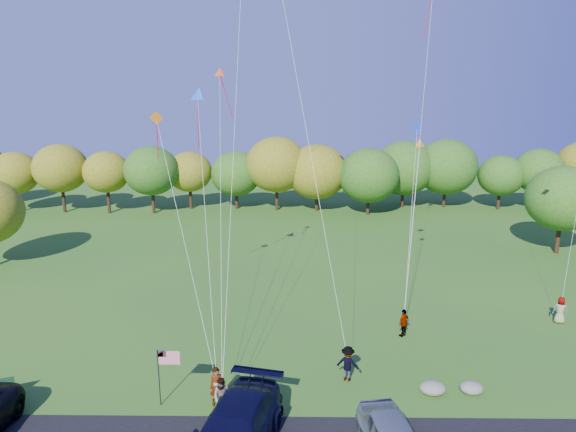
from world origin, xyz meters
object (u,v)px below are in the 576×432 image
flyer_c (348,363)px  flyer_a (217,386)px  flyer_e (560,310)px  flyer_d (404,323)px  trash_barrel (1,397)px  flyer_b (222,397)px

flyer_c → flyer_a: bearing=39.8°
flyer_e → flyer_d: bearing=28.5°
flyer_d → trash_barrel: 20.04m
flyer_c → trash_barrel: 15.41m
flyer_b → flyer_d: flyer_b is taller
flyer_c → trash_barrel: bearing=29.4°
flyer_b → flyer_d: bearing=53.9°
flyer_a → flyer_e: 20.83m
flyer_a → trash_barrel: 9.35m
flyer_a → flyer_e: bearing=2.9°
flyer_a → flyer_b: (0.33, -0.72, -0.04)m
flyer_b → trash_barrel: (-9.66, 0.40, -0.35)m
flyer_e → flyer_c: bearing=43.6°
flyer_a → flyer_b: bearing=-86.4°
flyer_a → flyer_c: 6.24m
trash_barrel → flyer_d: bearing=20.2°
flyer_a → flyer_d: (9.47, 6.60, -0.08)m
flyer_c → flyer_b: bearing=47.1°
flyer_a → flyer_c: bearing=-1.6°
flyer_e → flyer_a: bearing=41.7°
flyer_b → flyer_c: flyer_c is taller
flyer_a → flyer_d: bearing=14.0°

